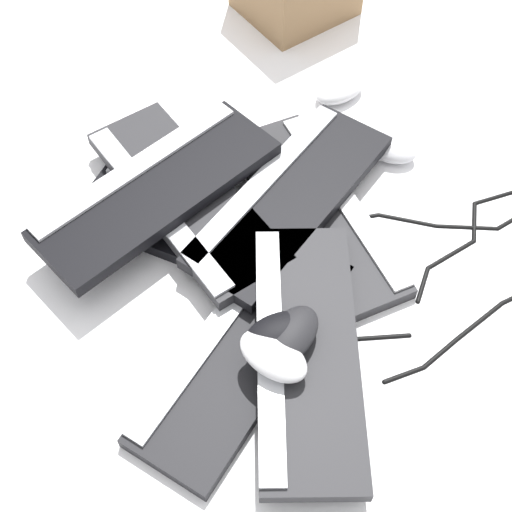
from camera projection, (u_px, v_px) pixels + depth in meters
name	position (u px, v px, depth m)	size (l,w,h in m)	color
ground_plane	(255.00, 233.00, 1.24)	(3.20, 3.20, 0.00)	white
keyboard_0	(316.00, 211.00, 1.25)	(0.18, 0.45, 0.03)	#232326
keyboard_1	(201.00, 228.00, 1.23)	(0.39, 0.44, 0.03)	black
keyboard_2	(243.00, 349.00, 1.10)	(0.46, 0.35, 0.03)	black
keyboard_3	(184.00, 197.00, 1.23)	(0.20, 0.45, 0.03)	#232326
keyboard_4	(157.00, 189.00, 1.20)	(0.46, 0.26, 0.03)	black
keyboard_5	(289.00, 198.00, 1.23)	(0.46, 0.33, 0.03)	black
keyboard_6	(305.00, 350.00, 1.06)	(0.34, 0.46, 0.03)	#232326
mouse_0	(291.00, 335.00, 1.04)	(0.11, 0.07, 0.04)	black
mouse_1	(388.00, 148.00, 1.33)	(0.11, 0.07, 0.04)	#B7B7BC
mouse_2	(280.00, 333.00, 1.04)	(0.11, 0.07, 0.04)	black
mouse_3	(273.00, 356.00, 1.02)	(0.11, 0.07, 0.04)	silver
mouse_4	(340.00, 89.00, 1.42)	(0.11, 0.07, 0.04)	silver
cable_0	(485.00, 270.00, 1.19)	(0.44, 0.23, 0.01)	black
cable_1	(387.00, 255.00, 1.21)	(0.49, 0.26, 0.01)	black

